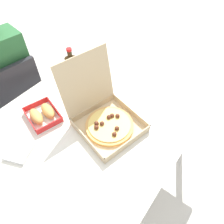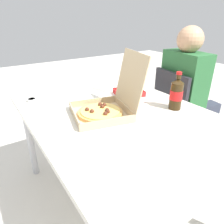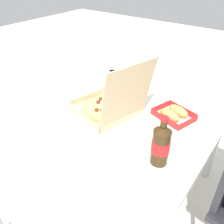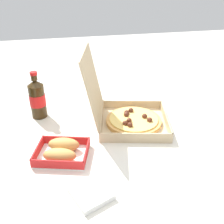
{
  "view_description": "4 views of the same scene",
  "coord_description": "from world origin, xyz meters",
  "px_view_note": "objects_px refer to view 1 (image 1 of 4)",
  "views": [
    {
      "loc": [
        -0.51,
        -0.49,
        1.57
      ],
      "look_at": [
        0.04,
        -0.08,
        0.77
      ],
      "focal_mm": 32.62,
      "sensor_mm": 36.0,
      "label": 1
    },
    {
      "loc": [
        0.89,
        -0.63,
        1.22
      ],
      "look_at": [
        0.01,
        -0.04,
        0.72
      ],
      "focal_mm": 33.23,
      "sensor_mm": 36.0,
      "label": 2
    },
    {
      "loc": [
        0.84,
        0.59,
        1.42
      ],
      "look_at": [
        0.0,
        -0.04,
        0.73
      ],
      "focal_mm": 38.4,
      "sensor_mm": 36.0,
      "label": 3
    },
    {
      "loc": [
        -0.95,
        0.21,
        1.31
      ],
      "look_at": [
        0.01,
        -0.01,
        0.77
      ],
      "focal_mm": 40.55,
      "sensor_mm": 36.0,
      "label": 4
    }
  ],
  "objects_px": {
    "chair": "(16,100)",
    "diner_person": "(1,74)",
    "cola_bottle": "(72,67)",
    "bread_side_box": "(42,114)",
    "napkin_pile": "(19,152)",
    "paper_menu": "(128,68)",
    "pizza_box_open": "(105,118)"
  },
  "relations": [
    {
      "from": "pizza_box_open",
      "to": "bread_side_box",
      "type": "distance_m",
      "value": 0.34
    },
    {
      "from": "diner_person",
      "to": "napkin_pile",
      "type": "xyz_separation_m",
      "value": [
        -0.3,
        -0.61,
        0.03
      ]
    },
    {
      "from": "paper_menu",
      "to": "napkin_pile",
      "type": "height_order",
      "value": "napkin_pile"
    },
    {
      "from": "cola_bottle",
      "to": "pizza_box_open",
      "type": "bearing_deg",
      "value": -112.73
    },
    {
      "from": "chair",
      "to": "cola_bottle",
      "type": "distance_m",
      "value": 0.57
    },
    {
      "from": "chair",
      "to": "paper_menu",
      "type": "xyz_separation_m",
      "value": [
        0.56,
        -0.61,
        0.23
      ]
    },
    {
      "from": "paper_menu",
      "to": "diner_person",
      "type": "bearing_deg",
      "value": 127.04
    },
    {
      "from": "cola_bottle",
      "to": "napkin_pile",
      "type": "distance_m",
      "value": 0.58
    },
    {
      "from": "chair",
      "to": "paper_menu",
      "type": "distance_m",
      "value": 0.86
    },
    {
      "from": "pizza_box_open",
      "to": "napkin_pile",
      "type": "distance_m",
      "value": 0.45
    },
    {
      "from": "pizza_box_open",
      "to": "paper_menu",
      "type": "height_order",
      "value": "pizza_box_open"
    },
    {
      "from": "bread_side_box",
      "to": "cola_bottle",
      "type": "xyz_separation_m",
      "value": [
        0.33,
        0.09,
        0.07
      ]
    },
    {
      "from": "bread_side_box",
      "to": "napkin_pile",
      "type": "distance_m",
      "value": 0.23
    },
    {
      "from": "bread_side_box",
      "to": "cola_bottle",
      "type": "height_order",
      "value": "cola_bottle"
    },
    {
      "from": "pizza_box_open",
      "to": "bread_side_box",
      "type": "relative_size",
      "value": 1.87
    },
    {
      "from": "diner_person",
      "to": "cola_bottle",
      "type": "height_order",
      "value": "diner_person"
    },
    {
      "from": "pizza_box_open",
      "to": "napkin_pile",
      "type": "xyz_separation_m",
      "value": [
        -0.39,
        0.22,
        -0.04
      ]
    },
    {
      "from": "chair",
      "to": "diner_person",
      "type": "bearing_deg",
      "value": 81.55
    },
    {
      "from": "pizza_box_open",
      "to": "paper_menu",
      "type": "relative_size",
      "value": 2.01
    },
    {
      "from": "chair",
      "to": "pizza_box_open",
      "type": "xyz_separation_m",
      "value": [
        0.09,
        -0.78,
        0.28
      ]
    },
    {
      "from": "chair",
      "to": "diner_person",
      "type": "xyz_separation_m",
      "value": [
        0.01,
        0.06,
        0.21
      ]
    },
    {
      "from": "pizza_box_open",
      "to": "cola_bottle",
      "type": "xyz_separation_m",
      "value": [
        0.16,
        0.39,
        0.05
      ]
    },
    {
      "from": "cola_bottle",
      "to": "napkin_pile",
      "type": "height_order",
      "value": "cola_bottle"
    },
    {
      "from": "chair",
      "to": "pizza_box_open",
      "type": "distance_m",
      "value": 0.83
    },
    {
      "from": "bread_side_box",
      "to": "diner_person",
      "type": "bearing_deg",
      "value": 81.01
    },
    {
      "from": "pizza_box_open",
      "to": "napkin_pile",
      "type": "bearing_deg",
      "value": 150.21
    },
    {
      "from": "chair",
      "to": "cola_bottle",
      "type": "xyz_separation_m",
      "value": [
        0.26,
        -0.39,
        0.32
      ]
    },
    {
      "from": "bread_side_box",
      "to": "napkin_pile",
      "type": "xyz_separation_m",
      "value": [
        -0.22,
        -0.08,
        -0.02
      ]
    },
    {
      "from": "cola_bottle",
      "to": "paper_menu",
      "type": "xyz_separation_m",
      "value": [
        0.3,
        -0.22,
        -0.09
      ]
    },
    {
      "from": "paper_menu",
      "to": "napkin_pile",
      "type": "relative_size",
      "value": 1.91
    },
    {
      "from": "diner_person",
      "to": "paper_menu",
      "type": "relative_size",
      "value": 5.48
    },
    {
      "from": "pizza_box_open",
      "to": "chair",
      "type": "bearing_deg",
      "value": 96.92
    }
  ]
}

